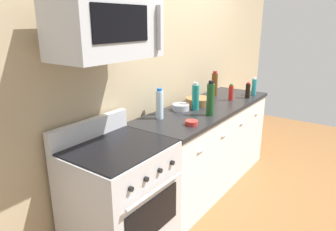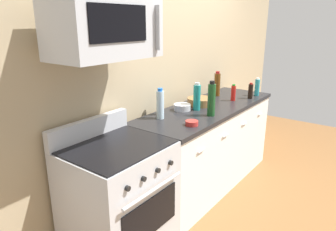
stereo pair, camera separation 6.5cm
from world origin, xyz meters
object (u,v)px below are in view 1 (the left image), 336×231
range_oven (120,200)px  bottle_water_clear (160,104)px  bottle_sparkling_teal (195,97)px  bottle_dish_soap (254,87)px  bottle_wine_amber (214,84)px  bottle_wine_green (210,99)px  bowl_steel_prep (181,107)px  bowl_red_small (192,123)px  microwave (106,28)px  bottle_soda_blue (159,103)px  bottle_hot_sauce_red (231,92)px  bowl_wooden_salad (198,101)px  bottle_soy_sauce_dark (248,91)px

range_oven → bottle_water_clear: bearing=11.6°
bottle_sparkling_teal → bottle_dish_soap: bearing=-14.5°
bottle_wine_amber → bottle_wine_green: (-0.76, -0.35, 0.02)m
bottle_wine_amber → bowl_steel_prep: size_ratio=1.71×
range_oven → bottle_sparkling_teal: bottle_sparkling_teal is taller
range_oven → bottle_dish_soap: 2.23m
bottle_wine_amber → bowl_red_small: (-1.12, -0.36, -0.12)m
microwave → bowl_red_small: microwave is taller
bowl_red_small → bowl_steel_prep: (0.34, 0.34, 0.01)m
bottle_sparkling_teal → bottle_soda_blue: bearing=150.7°
bottle_wine_amber → bottle_sparkling_teal: (-0.68, -0.13, -0.01)m
bottle_wine_green → bottle_hot_sauce_red: 0.68m
microwave → bowl_wooden_salad: bearing=2.3°
bottle_dish_soap → bottle_soda_blue: bearing=161.3°
bottle_wine_green → bowl_red_small: bearing=-178.2°
bottle_sparkling_teal → bottle_dish_soap: bottle_sparkling_teal is taller
range_oven → bowl_red_small: size_ratio=9.46×
bottle_soda_blue → bottle_dish_soap: (1.33, -0.45, -0.01)m
bottle_wine_green → bowl_wooden_salad: size_ratio=1.21×
bowl_red_small → microwave: bearing=161.3°
range_oven → bottle_hot_sauce_red: size_ratio=5.65×
bowl_red_small → bowl_wooden_salad: bearing=25.4°
bowl_steel_prep → bottle_wine_green: bearing=-87.6°
bottle_wine_amber → bowl_steel_prep: (-0.78, -0.02, -0.11)m
bowl_wooden_salad → bottle_wine_green: bearing=-133.4°
microwave → bottle_soy_sauce_dark: microwave is taller
bottle_sparkling_teal → bowl_wooden_salad: (0.18, 0.07, -0.09)m
bottle_sparkling_teal → bottle_wine_amber: bearing=11.1°
bottle_dish_soap → bowl_red_small: size_ratio=1.94×
microwave → bottle_hot_sauce_red: size_ratio=3.93×
range_oven → bottle_dish_soap: bearing=-6.0°
bottle_dish_soap → bowl_red_small: 1.43m
range_oven → bottle_dish_soap: bottle_dish_soap is taller
bottle_wine_green → bowl_red_small: bottle_wine_green is taller
bottle_wine_amber → bottle_sparkling_teal: bearing=-168.9°
microwave → bowl_wooden_salad: (1.35, 0.05, -0.79)m
bottle_soda_blue → bottle_dish_soap: 1.41m
bottle_dish_soap → bowl_steel_prep: (-1.08, 0.36, -0.07)m
bottle_wine_amber → bowl_red_small: bearing=-162.2°
bottle_water_clear → bowl_wooden_salad: size_ratio=1.03×
bottle_hot_sauce_red → bowl_steel_prep: (-0.68, 0.24, -0.06)m
microwave → bottle_water_clear: 1.00m
range_oven → bowl_wooden_salad: range_oven is taller
bottle_wine_green → bottle_dish_soap: bearing=-2.0°
bowl_red_small → bottle_soy_sauce_dark: bearing=-1.0°
bottle_soy_sauce_dark → bottle_sparkling_teal: (-0.79, 0.25, 0.05)m
range_oven → bottle_soda_blue: (0.81, 0.23, 0.56)m
bottle_soy_sauce_dark → bottle_soda_blue: 1.23m
bottle_water_clear → bottle_wine_green: bearing=-42.3°
bottle_water_clear → bottle_dish_soap: bottle_water_clear is taller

